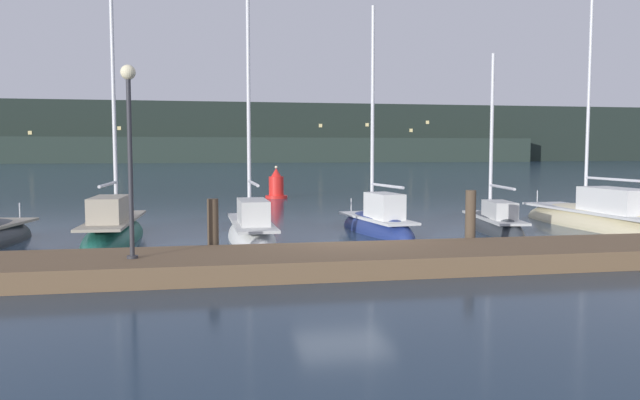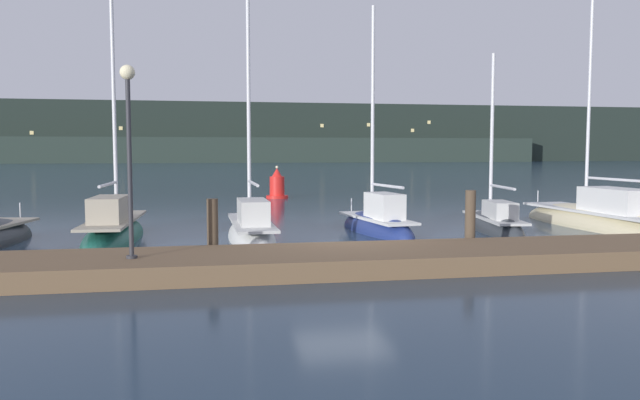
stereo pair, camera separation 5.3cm
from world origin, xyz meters
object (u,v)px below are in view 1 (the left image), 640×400
sailboat_berth_4 (377,228)px  sailboat_berth_5 (494,228)px  sailboat_berth_2 (114,235)px  sailboat_berth_3 (251,234)px  dock_lamppost (129,130)px  rowboat_adrift (613,206)px  sailboat_berth_6 (598,223)px  channel_buoy (276,186)px

sailboat_berth_4 → sailboat_berth_5: size_ratio=1.23×
sailboat_berth_2 → sailboat_berth_3: (4.21, -0.69, 0.00)m
sailboat_berth_5 → dock_lamppost: 13.27m
sailboat_berth_4 → rowboat_adrift: bearing=27.6°
sailboat_berth_3 → rowboat_adrift: sailboat_berth_3 is taller
sailboat_berth_6 → sailboat_berth_5: bearing=-177.1°
sailboat_berth_6 → sailboat_berth_4: bearing=179.2°
sailboat_berth_3 → sailboat_berth_6: (12.55, 0.74, -0.03)m
sailboat_berth_2 → rowboat_adrift: (22.84, 7.64, -0.16)m
sailboat_berth_6 → rowboat_adrift: size_ratio=4.41×
sailboat_berth_3 → dock_lamppost: sailboat_berth_3 is taller
sailboat_berth_6 → dock_lamppost: (-15.53, -6.27, 3.06)m
dock_lamppost → sailboat_berth_4: bearing=41.2°
sailboat_berth_4 → dock_lamppost: sailboat_berth_4 is taller
sailboat_berth_2 → rowboat_adrift: bearing=18.5°
sailboat_berth_2 → rowboat_adrift: 24.09m
channel_buoy → dock_lamppost: bearing=-104.5°
sailboat_berth_3 → rowboat_adrift: (18.63, 8.33, -0.17)m
sailboat_berth_4 → sailboat_berth_5: sailboat_berth_4 is taller
channel_buoy → dock_lamppost: 23.05m
sailboat_berth_3 → rowboat_adrift: bearing=24.1°
sailboat_berth_3 → sailboat_berth_6: bearing=3.4°
sailboat_berth_5 → sailboat_berth_3: bearing=-176.4°
sailboat_berth_4 → sailboat_berth_2: bearing=-178.8°
dock_lamppost → channel_buoy: bearing=75.5°
sailboat_berth_2 → channel_buoy: bearing=66.5°
sailboat_berth_3 → sailboat_berth_6: size_ratio=0.76×
sailboat_berth_4 → rowboat_adrift: size_ratio=2.86×
sailboat_berth_2 → sailboat_berth_5: sailboat_berth_2 is taller
sailboat_berth_6 → rowboat_adrift: 9.73m
sailboat_berth_2 → sailboat_berth_5: size_ratio=1.34×
sailboat_berth_4 → sailboat_berth_3: bearing=-168.7°
sailboat_berth_5 → sailboat_berth_6: 4.15m
sailboat_berth_2 → sailboat_berth_4: bearing=1.2°
sailboat_berth_3 → sailboat_berth_4: 4.41m
sailboat_berth_3 → sailboat_berth_4: (4.32, 0.86, -0.02)m
sailboat_berth_4 → channel_buoy: sailboat_berth_4 is taller
sailboat_berth_4 → dock_lamppost: bearing=-138.8°
sailboat_berth_2 → sailboat_berth_4: size_ratio=1.09×
sailboat_berth_2 → sailboat_berth_3: sailboat_berth_3 is taller
sailboat_berth_5 → sailboat_berth_6: (4.15, 0.21, 0.04)m
sailboat_berth_2 → channel_buoy: size_ratio=4.83×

